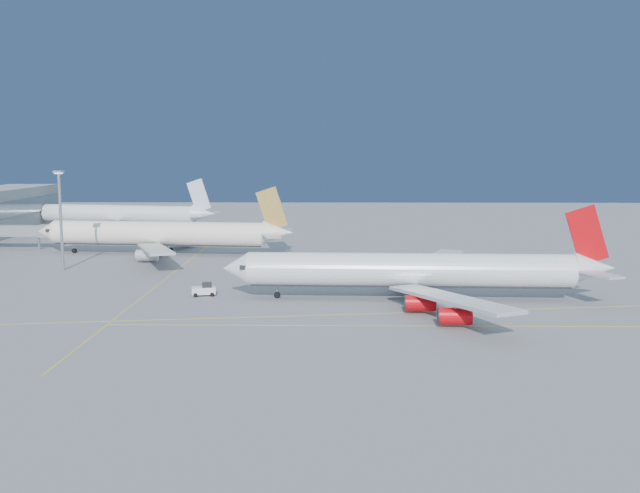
{
  "coord_description": "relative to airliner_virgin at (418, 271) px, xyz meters",
  "views": [
    {
      "loc": [
        -4.27,
        -124.47,
        27.81
      ],
      "look_at": [
        -6.56,
        27.76,
        7.0
      ],
      "focal_mm": 40.0,
      "sensor_mm": 36.0,
      "label": 1
    }
  ],
  "objects": [
    {
      "name": "ground",
      "position": [
        -11.91,
        -6.21,
        -5.41
      ],
      "size": [
        500.0,
        500.0,
        0.0
      ],
      "primitive_type": "plane",
      "color": "slate",
      "rests_on": "ground"
    },
    {
      "name": "jet_bridge",
      "position": [
        -105.01,
        65.79,
        -0.23
      ],
      "size": [
        23.6,
        3.6,
        6.9
      ],
      "color": "gray",
      "rests_on": "ground"
    },
    {
      "name": "taxiway_lines",
      "position": [
        -26.62,
        0.13,
        -5.4
      ],
      "size": [
        118.86,
        140.0,
        0.02
      ],
      "color": "yellow",
      "rests_on": "ground"
    },
    {
      "name": "airliner_virgin",
      "position": [
        0.0,
        0.0,
        0.0
      ],
      "size": [
        72.64,
        65.3,
        17.94
      ],
      "rotation": [
        0.0,
        0.0,
        -0.03
      ],
      "color": "white",
      "rests_on": "ground"
    },
    {
      "name": "airliner_etihad",
      "position": [
        -60.65,
        56.44,
        0.17
      ],
      "size": [
        70.24,
        64.58,
        18.32
      ],
      "rotation": [
        0.0,
        0.0,
        -0.1
      ],
      "color": "white",
      "rests_on": "ground"
    },
    {
      "name": "airliner_third",
      "position": [
        -88.38,
        114.23,
        0.08
      ],
      "size": [
        67.32,
        61.36,
        18.11
      ],
      "rotation": [
        0.0,
        0.0,
        -0.17
      ],
      "color": "white",
      "rests_on": "ground"
    },
    {
      "name": "pushback_tug",
      "position": [
        -40.38,
        2.85,
        -4.24
      ],
      "size": [
        4.82,
        3.48,
        2.51
      ],
      "rotation": [
        0.0,
        0.0,
        0.21
      ],
      "color": "white",
      "rests_on": "ground"
    },
    {
      "name": "light_mast",
      "position": [
        -78.21,
        31.27,
        8.17
      ],
      "size": [
        1.99,
        1.99,
        22.99
      ],
      "color": "gray",
      "rests_on": "ground"
    }
  ]
}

